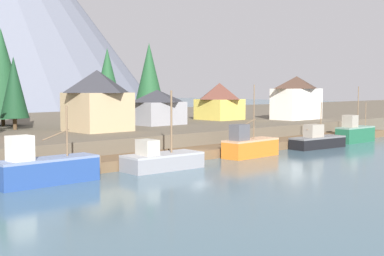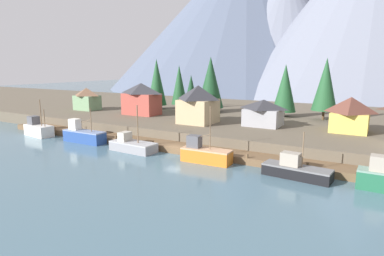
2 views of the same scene
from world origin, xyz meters
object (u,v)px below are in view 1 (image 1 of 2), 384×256
Objects in this scene: conifer_back_right at (14,87)px; fishing_boat_orange at (249,146)px; fishing_boat_blue at (45,169)px; conifer_near_left at (2,73)px; conifer_mid_left at (108,80)px; fishing_boat_black at (317,141)px; house_tan at (97,100)px; conifer_back_left at (149,75)px; house_grey at (157,107)px; house_white at (296,97)px; fishing_boat_green at (355,133)px; fishing_boat_grey at (161,160)px; house_yellow at (219,101)px.

fishing_boat_orange is at bearing -55.62° from conifer_back_right.
fishing_boat_blue is 33.00m from conifer_near_left.
conifer_mid_left is (17.35, 1.05, -0.83)m from conifer_near_left.
fishing_boat_blue is at bearing -175.46° from fishing_boat_black.
house_tan is at bearing -127.11° from conifer_mid_left.
fishing_boat_black is 0.66× the size of conifer_back_left.
fishing_boat_orange is 12.64m from fishing_boat_black.
house_tan is at bearing -164.25° from house_grey.
house_white reaches higher than fishing_boat_black.
house_tan is 0.64× the size of conifer_mid_left.
fishing_boat_green reaches higher than house_grey.
fishing_boat_grey is 32.16m from conifer_near_left.
fishing_boat_grey is at bearing -115.67° from conifer_mid_left.
conifer_near_left is (-37.33, 30.32, 8.20)m from fishing_boat_green.
fishing_boat_orange is at bearing -108.60° from conifer_back_left.
fishing_boat_grey is 1.01× the size of fishing_boat_green.
fishing_boat_grey reaches higher than fishing_boat_blue.
conifer_back_right reaches higher than fishing_boat_grey.
fishing_boat_black is 0.74× the size of conifer_mid_left.
house_white is at bearing -23.54° from conifer_near_left.
conifer_near_left reaches higher than house_tan.
fishing_boat_grey is 0.95× the size of house_white.
fishing_boat_green is at bearing -39.08° from conifer_near_left.
fishing_boat_blue is 1.06× the size of fishing_boat_grey.
conifer_mid_left is at bearing 3.46° from conifer_near_left.
fishing_boat_grey is 36.41m from house_yellow.
fishing_boat_orange reaches higher than fishing_boat_black.
fishing_boat_black is 38.21m from conifer_back_right.
house_tan reaches higher than fishing_boat_blue.
fishing_boat_green is 0.93× the size of house_white.
conifer_back_right is (-1.39, -6.73, -1.85)m from conifer_near_left.
fishing_boat_grey is (11.66, -0.47, -0.35)m from fishing_boat_blue.
conifer_back_left is at bearing 69.25° from fishing_boat_orange.
fishing_boat_blue is 1.00× the size of house_white.
conifer_near_left is (-40.78, 17.77, 3.51)m from house_white.
conifer_back_left is (10.57, 31.41, 8.51)m from fishing_boat_orange.
house_tan reaches higher than house_yellow.
conifer_near_left is (-14.90, 30.54, 8.32)m from fishing_boat_orange.
fishing_boat_black is 0.93× the size of conifer_back_right.
conifer_mid_left reaches higher than house_white.
fishing_boat_orange is at bearing -153.73° from house_white.
conifer_back_right is (-3.38, 24.19, 6.76)m from fishing_boat_grey.
house_yellow is at bearing 49.55° from fishing_boat_orange.
fishing_boat_black is 21.80m from house_yellow.
fishing_boat_green is at bearing -31.35° from conifer_back_right.
fishing_boat_black is at bearing -34.99° from house_tan.
fishing_boat_blue is 46.06m from house_yellow.
conifer_back_right reaches higher than house_grey.
fishing_boat_grey is at bearing -174.64° from fishing_boat_black.
fishing_boat_grey is 35.35m from fishing_boat_green.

